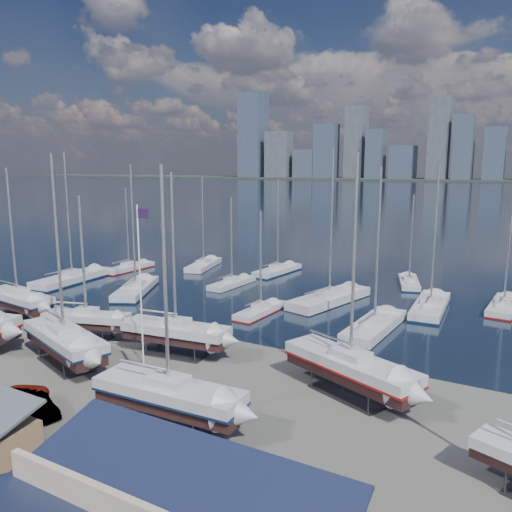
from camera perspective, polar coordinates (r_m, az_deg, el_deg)
The scene contains 26 objects.
ground at distance 41.28m, azimuth -14.67°, elevation -12.49°, with size 1400.00×1400.00×0.00m, color #605E59.
water at distance 338.56m, azimuth 24.82°, elevation 6.57°, with size 1400.00×600.00×0.40m, color #1A2D3D.
far_shore at distance 597.91m, azimuth 26.91°, elevation 7.70°, with size 1400.00×80.00×2.20m, color #2D332D.
skyline at distance 592.36m, azimuth 26.41°, elevation 11.41°, with size 639.14×43.80×107.69m.
sailboat_cradle_0 at distance 57.85m, azimuth -25.58°, elevation -4.46°, with size 9.86×3.72×15.59m.
sailboat_cradle_2 at distance 48.59m, azimuth -18.79°, elevation -6.81°, with size 8.24×4.51×13.18m.
sailboat_cradle_3 at distance 42.98m, azimuth -21.06°, elevation -8.93°, with size 10.73×5.98×16.66m.
sailboat_cradle_4 at distance 42.82m, azimuth -9.14°, elevation -8.53°, with size 9.55×3.74×15.25m.
sailboat_cradle_5 at distance 31.79m, azimuth -9.94°, elevation -15.34°, with size 9.91×3.23×15.83m.
sailboat_cradle_6 at distance 35.70m, azimuth 10.72°, elevation -12.35°, with size 10.62×6.54×16.59m.
sailboat_moored_0 at distance 72.95m, azimuth -20.24°, elevation -2.62°, with size 4.57×12.58×18.41m.
sailboat_moored_1 at distance 78.66m, azimuth -14.29°, elevation -1.41°, with size 2.70×8.90×13.21m.
sailboat_moored_2 at distance 78.61m, azimuth -6.00°, elevation -1.14°, with size 5.12×10.13×14.72m.
sailboat_moored_3 at distance 64.57m, azimuth -13.56°, elevation -3.88°, with size 7.78×11.40×16.71m.
sailboat_moored_4 at distance 66.35m, azimuth -2.77°, elevation -3.21°, with size 2.76×8.31×12.38m.
sailboat_moored_5 at distance 74.09m, azimuth 2.48°, elevation -1.80°, with size 3.74×9.91×14.47m.
sailboat_moored_6 at distance 54.03m, azimuth 0.52°, elevation -6.34°, with size 2.62×7.91×11.66m.
sailboat_moored_7 at distance 58.76m, azimuth 8.39°, elevation -5.07°, with size 6.35×12.73×18.51m.
sailboat_moored_8 at distance 69.78m, azimuth 17.09°, elevation -3.00°, with size 4.64×8.79×12.65m.
sailboat_moored_9 at distance 49.91m, azimuth 13.37°, elevation -8.02°, with size 3.65×11.01×16.38m.
sailboat_moored_10 at distance 58.45m, azimuth 19.29°, elevation -5.65°, with size 3.65×11.23×16.58m.
sailboat_moored_11 at distance 61.96m, azimuth 26.44°, elevation -5.27°, with size 3.25×9.40×13.81m.
car_b at distance 35.98m, azimuth -23.71°, elevation -15.44°, with size 1.35×3.86×1.27m, color gray.
car_c at distance 35.96m, azimuth -26.60°, elevation -15.36°, with size 2.71×5.89×1.64m, color gray.
car_d at distance 27.70m, azimuth -10.83°, elevation -22.91°, with size 1.78×4.37×1.27m, color gray.
flagpole at distance 39.73m, azimuth -13.03°, elevation -2.04°, with size 1.13×0.12×12.83m.
Camera 1 is at (26.88, -37.12, 15.67)m, focal length 35.00 mm.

